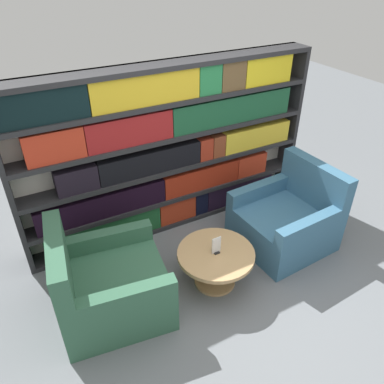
% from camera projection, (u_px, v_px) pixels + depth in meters
% --- Properties ---
extents(ground_plane, '(14.00, 14.00, 0.00)m').
position_uv_depth(ground_plane, '(241.00, 302.00, 3.55)').
color(ground_plane, slate).
extents(bookshelf, '(3.39, 0.30, 1.90)m').
position_uv_depth(bookshelf, '(169.00, 150.00, 4.11)').
color(bookshelf, silver).
rests_on(bookshelf, ground_plane).
extents(armchair_left, '(1.04, 1.01, 0.91)m').
position_uv_depth(armchair_left, '(108.00, 286.00, 3.33)').
color(armchair_left, '#336047').
rests_on(armchair_left, ground_plane).
extents(armchair_right, '(0.98, 0.95, 0.91)m').
position_uv_depth(armchair_right, '(287.00, 220.00, 4.14)').
color(armchair_right, '#386684').
rests_on(armchair_right, ground_plane).
extents(coffee_table, '(0.75, 0.75, 0.39)m').
position_uv_depth(coffee_table, '(216.00, 261.00, 3.62)').
color(coffee_table, tan).
rests_on(coffee_table, ground_plane).
extents(table_sign, '(0.09, 0.06, 0.18)m').
position_uv_depth(table_sign, '(216.00, 246.00, 3.52)').
color(table_sign, black).
rests_on(table_sign, coffee_table).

